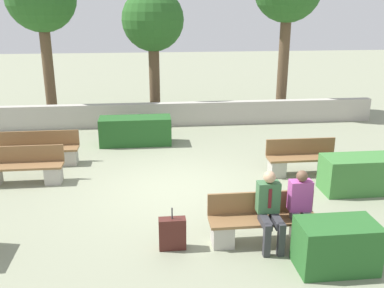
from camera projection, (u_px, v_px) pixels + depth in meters
The scene contains 13 objects.
ground_plane at pixel (177, 189), 9.66m from camera, with size 60.00×60.00×0.00m, color gray.
perimeter_wall at pixel (165, 114), 14.68m from camera, with size 14.67×0.30×0.79m.
bench_front at pixel (263, 224), 7.44m from camera, with size 1.90×0.49×0.85m.
bench_left_side at pixel (302, 162), 10.44m from camera, with size 1.74×0.48×0.85m.
bench_right_side at pixel (38, 152), 11.08m from camera, with size 2.10×0.48×0.85m.
bench_back at pixel (23, 170), 9.90m from camera, with size 1.84×0.48×0.85m.
person_seated_man at pixel (270, 207), 7.19m from camera, with size 0.38×0.63×1.32m.
person_seated_woman at pixel (302, 206), 7.25m from camera, with size 0.38×0.63×1.31m.
hedge_block_near_left at pixel (364, 174), 9.46m from camera, with size 1.87×0.76×0.81m.
hedge_block_near_right at pixel (136, 131), 12.70m from camera, with size 2.10×0.76×0.82m.
hedge_block_mid_left at pixel (336, 246), 6.65m from camera, with size 1.22×0.70×0.79m.
suitcase at pixel (172, 234), 7.22m from camera, with size 0.46×0.19×0.76m.
tree_center_left at pixel (153, 22), 15.17m from camera, with size 2.21×2.21×4.58m.
Camera 1 is at (-0.61, -8.86, 3.95)m, focal length 40.00 mm.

